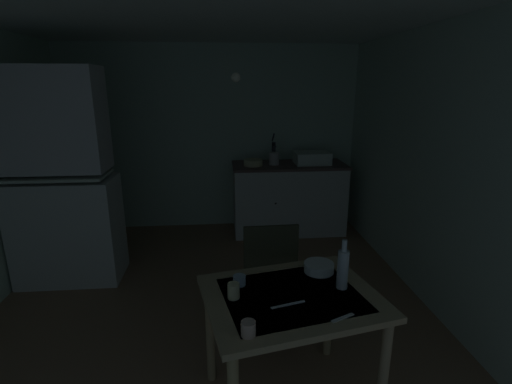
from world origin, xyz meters
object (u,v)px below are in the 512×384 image
glass_bottle (343,268)px  serving_bowl_wide (319,267)px  mixing_bowl_counter (253,163)px  chair_far_side (268,279)px  teacup_cream (239,280)px  dining_table (291,311)px  hutch_cabinet (62,186)px  sink_basin (312,158)px  hand_pump (274,151)px

glass_bottle → serving_bowl_wide: bearing=112.0°
mixing_bowl_counter → glass_bottle: 2.73m
glass_bottle → mixing_bowl_counter: bearing=96.2°
chair_far_side → teacup_cream: size_ratio=12.87×
serving_bowl_wide → dining_table: bearing=-130.7°
hutch_cabinet → sink_basin: bearing=21.8°
mixing_bowl_counter → teacup_cream: 2.65m
sink_basin → chair_far_side: sink_basin is taller
hand_pump → dining_table: bearing=-95.7°
hutch_cabinet → serving_bowl_wide: bearing=-34.9°
dining_table → serving_bowl_wide: serving_bowl_wide is taller
hutch_cabinet → hand_pump: (2.18, 1.12, 0.11)m
hand_pump → chair_far_side: size_ratio=0.40×
mixing_bowl_counter → chair_far_side: bearing=-91.9°
sink_basin → mixing_bowl_counter: (-0.76, -0.05, -0.04)m
sink_basin → hand_pump: size_ratio=1.13×
serving_bowl_wide → hutch_cabinet: bearing=145.1°
chair_far_side → dining_table: bearing=-84.5°
hand_pump → dining_table: (-0.28, -2.85, -0.44)m
dining_table → hand_pump: bearing=84.3°
hutch_cabinet → teacup_cream: size_ratio=27.21×
dining_table → teacup_cream: teacup_cream is taller
teacup_cream → chair_far_side: bearing=63.5°
sink_basin → glass_bottle: (-0.47, -2.76, -0.12)m
mixing_bowl_counter → teacup_cream: bearing=-96.6°
sink_basin → teacup_cream: (-1.07, -2.67, -0.21)m
sink_basin → glass_bottle: size_ratio=1.45×
hand_pump → glass_bottle: size_ratio=1.28×
dining_table → serving_bowl_wide: size_ratio=5.79×
teacup_cream → serving_bowl_wide: bearing=13.3°
hand_pump → chair_far_side: (-0.34, -2.25, -0.57)m
sink_basin → mixing_bowl_counter: bearing=-176.2°
mixing_bowl_counter → hutch_cabinet: bearing=-151.9°
sink_basin → dining_table: 2.93m
glass_bottle → hand_pump: bearing=90.5°
sink_basin → teacup_cream: bearing=-111.7°
hutch_cabinet → glass_bottle: hutch_cabinet is taller
sink_basin → mixing_bowl_counter: 0.76m
serving_bowl_wide → mixing_bowl_counter: bearing=94.8°
mixing_bowl_counter → glass_bottle: bearing=-83.8°
mixing_bowl_counter → glass_bottle: glass_bottle is taller
mixing_bowl_counter → sink_basin: bearing=3.8°
hand_pump → serving_bowl_wide: (-0.06, -2.60, -0.30)m
sink_basin → dining_table: bearing=-105.4°
hand_pump → teacup_cream: size_ratio=5.16×
dining_table → mixing_bowl_counter: bearing=89.8°
dining_table → glass_bottle: bearing=9.3°
hutch_cabinet → mixing_bowl_counter: size_ratio=8.71×
teacup_cream → glass_bottle: size_ratio=0.25×
serving_bowl_wide → chair_far_side: bearing=128.9°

